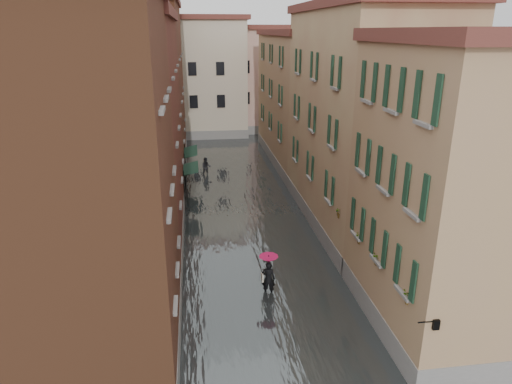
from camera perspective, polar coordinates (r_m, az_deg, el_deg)
ground at (r=21.38m, az=1.80°, el=-14.29°), size 120.00×120.00×0.00m
floodwater at (r=32.85m, az=-1.93°, el=-1.52°), size 10.00×60.00×0.20m
building_left_near at (r=16.88m, az=-20.87°, el=-0.46°), size 6.00×8.00×13.00m
building_left_mid at (r=27.38m, az=-16.02°, el=6.88°), size 6.00×14.00×12.50m
building_left_far at (r=41.97m, az=-13.44°, el=12.33°), size 6.00×16.00×14.00m
building_right_near at (r=19.47m, az=23.80°, el=-0.61°), size 6.00×8.00×11.50m
building_right_mid at (r=28.85m, az=12.89°, el=8.27°), size 6.00×14.00×13.00m
building_right_far at (r=43.14m, az=5.89°, el=11.26°), size 6.00×16.00×11.50m
building_end_cream at (r=55.76m, az=-7.92°, el=13.82°), size 12.00×9.00×13.00m
building_end_pink at (r=58.50m, az=1.19°, el=13.77°), size 10.00×9.00×12.00m
awning_near at (r=33.19m, az=-8.23°, el=2.82°), size 1.09×2.82×2.80m
awning_far at (r=37.87m, az=-8.22°, el=4.94°), size 1.09×3.36×2.80m
wall_lantern at (r=16.31m, az=21.43°, el=-15.07°), size 0.71×0.22×0.35m
window_planters at (r=20.00m, az=14.09°, el=-5.90°), size 0.59×8.63×0.84m
pedestrian_main at (r=21.66m, az=1.56°, el=-10.01°), size 0.91×0.91×2.06m
pedestrian_far at (r=39.29m, az=-6.25°, el=3.10°), size 0.83×0.65×1.69m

